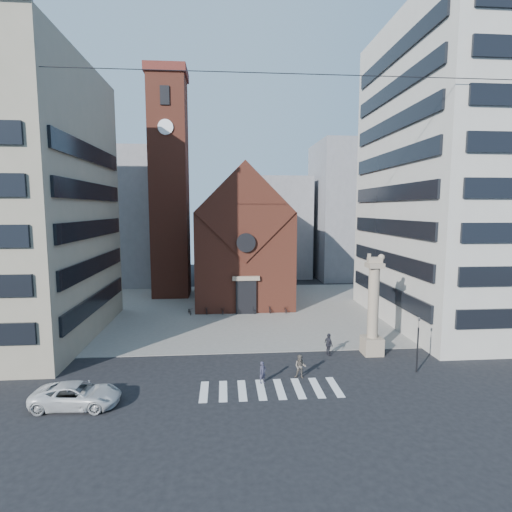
% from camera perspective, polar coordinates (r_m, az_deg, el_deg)
% --- Properties ---
extents(ground, '(120.00, 120.00, 0.00)m').
position_cam_1_polar(ground, '(31.70, 0.38, -16.23)').
color(ground, black).
rests_on(ground, ground).
extents(piazza, '(46.00, 30.00, 0.05)m').
position_cam_1_polar(piazza, '(49.69, -1.56, -7.64)').
color(piazza, gray).
rests_on(piazza, ground).
extents(zebra_crossing, '(10.20, 3.20, 0.01)m').
position_cam_1_polar(zebra_crossing, '(29.02, 2.07, -18.49)').
color(zebra_crossing, white).
rests_on(zebra_crossing, ground).
extents(church, '(12.00, 16.65, 18.00)m').
position_cam_1_polar(church, '(54.34, -1.94, 2.12)').
color(church, brown).
rests_on(church, ground).
extents(campanile, '(5.50, 5.50, 31.20)m').
position_cam_1_polar(campanile, '(57.64, -12.25, 9.95)').
color(campanile, brown).
rests_on(campanile, ground).
extents(building_right, '(18.00, 22.00, 32.00)m').
position_cam_1_polar(building_right, '(49.04, 28.65, 10.18)').
color(building_right, '#B5B1A4').
rests_on(building_right, ground).
extents(bg_block_left, '(16.00, 14.00, 22.00)m').
position_cam_1_polar(bg_block_left, '(71.24, -18.91, 5.29)').
color(bg_block_left, gray).
rests_on(bg_block_left, ground).
extents(bg_block_mid, '(14.00, 12.00, 18.00)m').
position_cam_1_polar(bg_block_mid, '(74.63, 1.94, 4.17)').
color(bg_block_mid, gray).
rests_on(bg_block_mid, ground).
extents(bg_block_right, '(16.00, 14.00, 24.00)m').
position_cam_1_polar(bg_block_right, '(75.19, 14.50, 6.26)').
color(bg_block_right, gray).
rests_on(bg_block_right, ground).
extents(lion_column, '(1.63, 1.60, 8.68)m').
position_cam_1_polar(lion_column, '(35.58, 16.37, -8.05)').
color(lion_column, gray).
rests_on(lion_column, ground).
extents(traffic_light, '(0.13, 0.16, 4.30)m').
position_cam_1_polar(traffic_light, '(33.20, 22.10, -11.46)').
color(traffic_light, black).
rests_on(traffic_light, ground).
extents(white_car, '(5.46, 2.73, 1.49)m').
position_cam_1_polar(white_car, '(28.84, -24.23, -17.67)').
color(white_car, silver).
rests_on(white_car, ground).
extents(pedestrian_0, '(0.69, 0.64, 1.57)m').
position_cam_1_polar(pedestrian_0, '(29.63, 0.95, -16.28)').
color(pedestrian_0, '#2E2D3E').
rests_on(pedestrian_0, ground).
extents(pedestrian_1, '(1.03, 0.92, 1.76)m').
position_cam_1_polar(pedestrian_1, '(30.52, 6.36, -15.42)').
color(pedestrian_1, '#595047').
rests_on(pedestrian_1, ground).
extents(pedestrian_2, '(0.80, 1.21, 1.91)m').
position_cam_1_polar(pedestrian_2, '(35.16, 10.34, -12.31)').
color(pedestrian_2, '#25252C').
rests_on(pedestrian_2, ground).
extents(scooter_0, '(0.93, 1.60, 0.80)m').
position_cam_1_polar(scooter_0, '(47.85, -9.44, -7.77)').
color(scooter_0, black).
rests_on(scooter_0, piazza).
extents(scooter_1, '(0.81, 1.53, 0.88)m').
position_cam_1_polar(scooter_1, '(47.72, -7.19, -7.72)').
color(scooter_1, black).
rests_on(scooter_1, piazza).
extents(scooter_2, '(0.93, 1.60, 0.80)m').
position_cam_1_polar(scooter_2, '(47.68, -4.94, -7.76)').
color(scooter_2, black).
rests_on(scooter_2, piazza).
extents(scooter_3, '(0.81, 1.53, 0.88)m').
position_cam_1_polar(scooter_3, '(47.69, -2.68, -7.68)').
color(scooter_3, black).
rests_on(scooter_3, piazza).
extents(scooter_4, '(0.93, 1.60, 0.80)m').
position_cam_1_polar(scooter_4, '(47.80, -0.42, -7.69)').
color(scooter_4, black).
rests_on(scooter_4, piazza).
extents(scooter_5, '(0.81, 1.53, 0.88)m').
position_cam_1_polar(scooter_5, '(47.96, 1.82, -7.59)').
color(scooter_5, black).
rests_on(scooter_5, piazza).
extents(scooter_6, '(0.93, 1.60, 0.80)m').
position_cam_1_polar(scooter_6, '(48.21, 4.04, -7.59)').
color(scooter_6, black).
rests_on(scooter_6, piazza).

